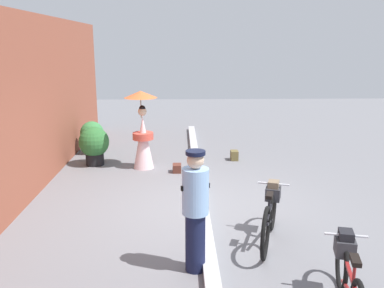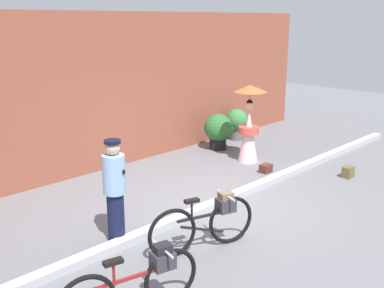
% 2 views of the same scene
% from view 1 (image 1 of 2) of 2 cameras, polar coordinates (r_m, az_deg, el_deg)
% --- Properties ---
extents(ground_plane, '(30.00, 30.00, 0.00)m').
position_cam_1_polar(ground_plane, '(7.62, 1.35, -8.71)').
color(ground_plane, slate).
extents(building_wall, '(14.00, 0.40, 3.48)m').
position_cam_1_polar(building_wall, '(7.75, -24.61, 3.81)').
color(building_wall, brown).
rests_on(building_wall, ground_plane).
extents(sidewalk_curb, '(14.00, 0.20, 0.12)m').
position_cam_1_polar(sidewalk_curb, '(7.60, 1.36, -8.29)').
color(sidewalk_curb, '#B2B2B7').
rests_on(sidewalk_curb, ground_plane).
extents(bicycle_near_officer, '(1.66, 0.65, 0.84)m').
position_cam_1_polar(bicycle_near_officer, '(6.37, 10.70, -9.30)').
color(bicycle_near_officer, black).
rests_on(bicycle_near_officer, ground_plane).
extents(bicycle_far_side, '(1.73, 0.56, 0.80)m').
position_cam_1_polar(bicycle_far_side, '(5.07, 20.65, -16.58)').
color(bicycle_far_side, black).
rests_on(bicycle_far_side, ground_plane).
extents(person_officer, '(0.34, 0.37, 1.62)m').
position_cam_1_polar(person_officer, '(5.33, 0.47, -8.86)').
color(person_officer, '#141938').
rests_on(person_officer, ground_plane).
extents(person_with_parasol, '(0.77, 0.77, 1.84)m').
position_cam_1_polar(person_with_parasol, '(9.81, -6.80, 1.86)').
color(person_with_parasol, silver).
rests_on(person_with_parasol, ground_plane).
extents(potted_plant_by_door, '(0.64, 0.62, 0.88)m').
position_cam_1_polar(potted_plant_by_door, '(11.47, -13.48, 1.19)').
color(potted_plant_by_door, '#59595B').
rests_on(potted_plant_by_door, ground_plane).
extents(potted_plant_small, '(0.75, 0.73, 0.94)m').
position_cam_1_polar(potted_plant_small, '(10.36, -13.20, 0.01)').
color(potted_plant_small, black).
rests_on(potted_plant_small, ground_plane).
extents(backpack_on_pavement, '(0.26, 0.18, 0.24)m').
position_cam_1_polar(backpack_on_pavement, '(10.63, 5.86, -1.53)').
color(backpack_on_pavement, brown).
rests_on(backpack_on_pavement, ground_plane).
extents(backpack_spare, '(0.27, 0.20, 0.19)m').
position_cam_1_polar(backpack_spare, '(9.60, -2.05, -3.31)').
color(backpack_spare, '#592D23').
rests_on(backpack_spare, ground_plane).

